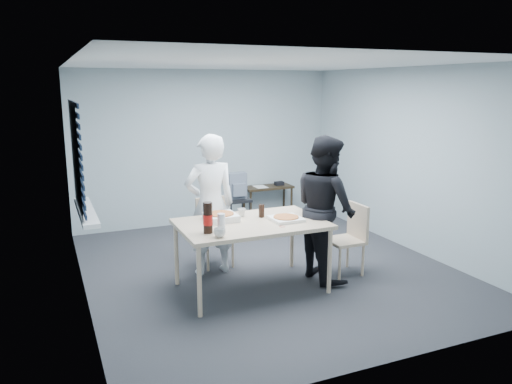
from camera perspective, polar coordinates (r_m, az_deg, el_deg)
name	(u,v)px	position (r m, az deg, el deg)	size (l,w,h in m)	color
room	(79,165)	(6.10, -19.56, 2.91)	(5.00, 5.00, 5.00)	#29282D
dining_table	(251,227)	(5.73, -0.53, -4.03)	(1.66, 1.05, 0.81)	beige
chair_far	(214,226)	(6.64, -4.86, -3.92)	(0.42, 0.42, 0.89)	beige
chair_right	(350,234)	(6.40, 10.75, -4.71)	(0.42, 0.42, 0.89)	beige
person_white	(210,205)	(6.22, -5.25, -1.49)	(0.65, 0.42, 1.77)	white
person_black	(325,208)	(6.11, 7.92, -1.81)	(0.86, 0.47, 1.77)	black
side_table	(268,191)	(8.89, 1.37, 0.17)	(0.87, 0.39, 0.58)	#2F2112
stool	(237,205)	(8.10, -2.20, -1.49)	(0.39, 0.39, 0.55)	black
backpack	(237,186)	(8.02, -2.18, 0.68)	(0.30, 0.22, 0.42)	slate
pizza_box_a	(221,217)	(5.79, -4.02, -2.85)	(0.35, 0.35, 0.09)	white
pizza_box_b	(286,218)	(5.79, 3.45, -3.04)	(0.34, 0.34, 0.05)	white
mug_a	(220,233)	(5.16, -4.17, -4.65)	(0.12, 0.12, 0.10)	silver
mug_b	(242,212)	(5.96, -1.65, -2.35)	(0.10, 0.10, 0.09)	silver
cola_glass	(262,211)	(5.91, 0.64, -2.16)	(0.07, 0.07, 0.15)	black
soda_bottle	(208,218)	(5.29, -5.53, -3.00)	(0.10, 0.10, 0.33)	black
plastic_cups	(221,223)	(5.34, -3.99, -3.52)	(0.08, 0.08, 0.20)	silver
rubber_band	(282,227)	(5.54, 2.99, -3.97)	(0.06, 0.06, 0.00)	red
papers	(260,187)	(8.81, 0.49, 0.61)	(0.20, 0.28, 0.00)	white
black_box	(279,183)	(8.95, 2.66, 0.99)	(0.15, 0.11, 0.07)	black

